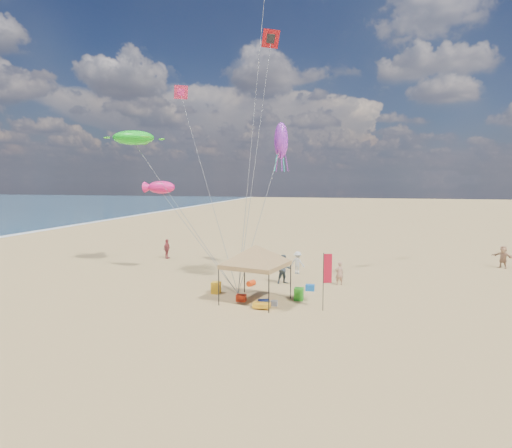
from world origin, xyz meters
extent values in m
plane|color=tan|center=(0.00, 0.00, 0.00)|extent=(280.00, 280.00, 0.00)
cylinder|color=black|center=(-0.25, 1.06, 1.00)|extent=(0.06, 0.06, 2.00)
cylinder|color=black|center=(2.68, 0.39, 1.00)|extent=(0.06, 0.06, 2.00)
cylinder|color=black|center=(-0.91, -1.87, 1.00)|extent=(0.06, 0.06, 2.00)
cylinder|color=black|center=(2.02, -2.54, 1.00)|extent=(0.06, 0.06, 2.00)
cube|color=#9B7545|center=(0.89, -0.74, 2.12)|extent=(3.70, 3.70, 0.24)
pyramid|color=#9B7545|center=(0.89, -0.74, 3.24)|extent=(5.92, 5.92, 1.00)
cylinder|color=black|center=(4.69, -1.48, 1.54)|extent=(0.04, 0.04, 3.07)
cube|color=#AF0E24|center=(4.90, -1.40, 2.24)|extent=(0.43, 0.18, 1.54)
cube|color=red|center=(0.06, -0.82, 0.19)|extent=(0.54, 0.38, 0.38)
cube|color=#155AAD|center=(3.58, 2.41, 0.19)|extent=(0.54, 0.38, 0.38)
cylinder|color=black|center=(1.48, -1.30, 0.18)|extent=(0.69, 0.54, 0.36)
cylinder|color=red|center=(-0.26, 2.72, 0.18)|extent=(0.54, 0.69, 0.36)
cube|color=#278A19|center=(3.19, 0.18, 0.35)|extent=(0.50, 0.50, 0.70)
cube|color=gold|center=(-1.86, 0.44, 0.35)|extent=(0.50, 0.50, 0.70)
cube|color=slate|center=(2.04, -1.22, 0.14)|extent=(0.34, 0.30, 0.28)
cube|color=orange|center=(1.50, -1.96, 0.20)|extent=(0.90, 0.50, 0.24)
imported|color=tan|center=(5.26, 4.31, 0.77)|extent=(0.66, 0.57, 1.54)
imported|color=#333E45|center=(1.71, 3.81, 0.96)|extent=(1.18, 1.13, 1.93)
imported|color=silver|center=(2.16, 6.95, 0.82)|extent=(1.21, 0.94, 1.65)
imported|color=#9D3C3E|center=(-9.75, 10.34, 0.85)|extent=(0.47, 1.02, 1.71)
imported|color=tan|center=(17.35, 12.75, 0.88)|extent=(1.58, 1.44, 1.75)
ellipsoid|color=#16D621|center=(-9.53, 4.81, 9.84)|extent=(3.75, 3.44, 1.01)
ellipsoid|color=#F91975|center=(-7.09, 4.10, 6.30)|extent=(2.23, 1.68, 0.89)
ellipsoid|color=purple|center=(0.98, 6.41, 9.55)|extent=(1.27, 1.27, 2.53)
cube|color=#A60F15|center=(0.02, 7.36, 16.79)|extent=(1.35, 1.14, 1.14)
cube|color=#D22753|center=(-8.37, 10.79, 14.14)|extent=(1.24, 1.04, 1.05)
camera|label=1|loc=(6.43, -23.52, 6.83)|focal=30.03mm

